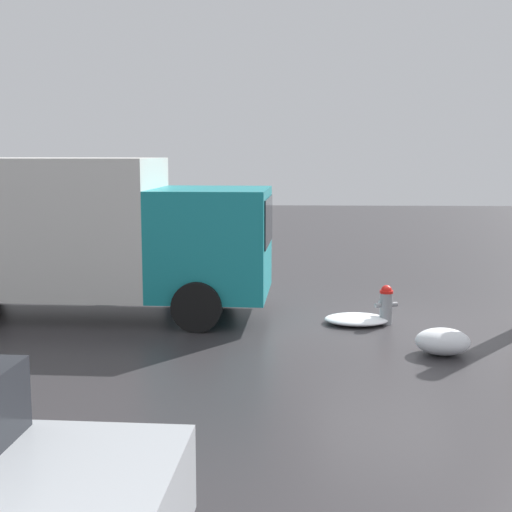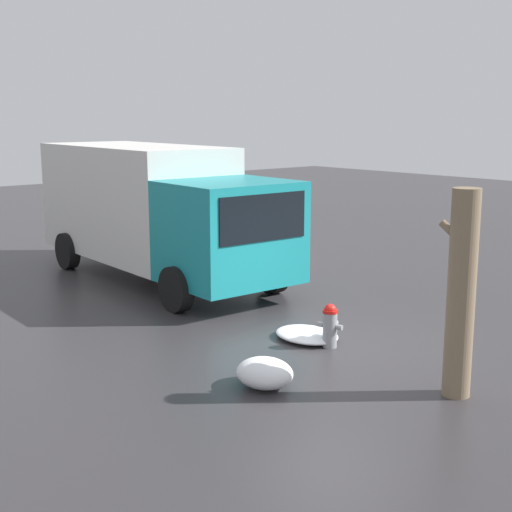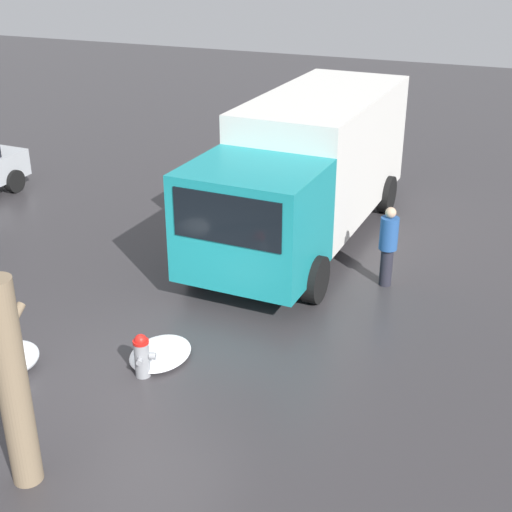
# 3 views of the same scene
# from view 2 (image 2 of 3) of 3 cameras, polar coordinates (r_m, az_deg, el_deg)

# --- Properties ---
(ground_plane) EXTENTS (60.00, 60.00, 0.00)m
(ground_plane) POSITION_cam_2_polar(r_m,az_deg,el_deg) (11.92, 5.90, -7.25)
(ground_plane) COLOR #333033
(fire_hydrant) EXTENTS (0.44, 0.35, 0.74)m
(fire_hydrant) POSITION_cam_2_polar(r_m,az_deg,el_deg) (11.81, 5.95, -5.51)
(fire_hydrant) COLOR gray
(fire_hydrant) RESTS_ON ground_plane
(tree_trunk) EXTENTS (0.57, 0.38, 2.84)m
(tree_trunk) POSITION_cam_2_polar(r_m,az_deg,el_deg) (9.87, 16.09, -2.92)
(tree_trunk) COLOR #7F6B51
(tree_trunk) RESTS_ON ground_plane
(delivery_truck) EXTENTS (7.72, 2.95, 3.06)m
(delivery_truck) POSITION_cam_2_polar(r_m,az_deg,el_deg) (16.64, -8.07, 3.85)
(delivery_truck) COLOR teal
(delivery_truck) RESTS_ON ground_plane
(pedestrian) EXTENTS (0.35, 0.35, 1.61)m
(pedestrian) POSITION_cam_2_polar(r_m,az_deg,el_deg) (16.74, 1.42, 1.30)
(pedestrian) COLOR #23232D
(pedestrian) RESTS_ON ground_plane
(snow_pile_by_hydrant) EXTENTS (1.18, 0.93, 0.17)m
(snow_pile_by_hydrant) POSITION_cam_2_polar(r_m,az_deg,el_deg) (12.26, 4.09, -6.29)
(snow_pile_by_hydrant) COLOR white
(snow_pile_by_hydrant) RESTS_ON ground_plane
(snow_pile_curbside) EXTENTS (0.86, 0.76, 0.41)m
(snow_pile_curbside) POSITION_cam_2_polar(r_m,az_deg,el_deg) (10.14, 0.70, -9.34)
(snow_pile_curbside) COLOR white
(snow_pile_curbside) RESTS_ON ground_plane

